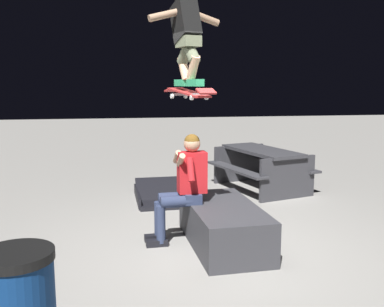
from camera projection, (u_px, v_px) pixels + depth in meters
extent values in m
plane|color=gray|center=(218.00, 251.00, 5.04)|extent=(40.00, 40.00, 0.00)
cube|color=#38383D|center=(223.00, 225.00, 5.19)|extent=(1.63, 0.85, 0.50)
cube|color=#2D3856|center=(192.00, 197.00, 5.29)|extent=(0.32, 0.20, 0.12)
cube|color=red|center=(192.00, 172.00, 5.24)|extent=(0.22, 0.35, 0.50)
sphere|color=tan|center=(192.00, 144.00, 5.18)|extent=(0.20, 0.20, 0.20)
sphere|color=brown|center=(192.00, 142.00, 5.18)|extent=(0.19, 0.19, 0.19)
cylinder|color=red|center=(191.00, 170.00, 5.02)|extent=(0.19, 0.09, 0.29)
cylinder|color=tan|center=(181.00, 160.00, 5.06)|extent=(0.24, 0.08, 0.19)
cylinder|color=red|center=(184.00, 163.00, 5.41)|extent=(0.19, 0.09, 0.29)
cylinder|color=tan|center=(177.00, 157.00, 5.29)|extent=(0.24, 0.08, 0.19)
cylinder|color=#2D3856|center=(177.00, 202.00, 5.16)|extent=(0.16, 0.41, 0.14)
cylinder|color=#2D3856|center=(161.00, 224.00, 5.16)|extent=(0.11, 0.11, 0.46)
cube|color=black|center=(157.00, 243.00, 5.19)|extent=(0.11, 0.26, 0.08)
cylinder|color=#2D3856|center=(175.00, 198.00, 5.34)|extent=(0.16, 0.41, 0.14)
cylinder|color=#2D3856|center=(159.00, 220.00, 5.34)|extent=(0.11, 0.11, 0.46)
cube|color=black|center=(155.00, 238.00, 5.36)|extent=(0.11, 0.26, 0.08)
cube|color=#B72D2D|center=(188.00, 92.00, 5.01)|extent=(0.82, 0.41, 0.10)
cube|color=#B72D2D|center=(173.00, 90.00, 5.41)|extent=(0.17, 0.23, 0.04)
cube|color=#B72D2D|center=(206.00, 91.00, 4.61)|extent=(0.17, 0.22, 0.07)
cube|color=#99999E|center=(179.00, 94.00, 5.27)|extent=(0.10, 0.17, 0.04)
cylinder|color=white|center=(172.00, 96.00, 5.23)|extent=(0.06, 0.04, 0.05)
cylinder|color=white|center=(186.00, 96.00, 5.31)|extent=(0.06, 0.04, 0.05)
cube|color=#99999E|center=(199.00, 95.00, 4.77)|extent=(0.10, 0.17, 0.04)
cylinder|color=white|center=(192.00, 98.00, 4.73)|extent=(0.06, 0.04, 0.05)
cylinder|color=white|center=(206.00, 97.00, 4.81)|extent=(0.06, 0.04, 0.05)
cube|color=#2D9E66|center=(182.00, 83.00, 5.16)|extent=(0.28, 0.17, 0.08)
cube|color=#2D9E66|center=(195.00, 83.00, 4.84)|extent=(0.28, 0.17, 0.08)
cylinder|color=tan|center=(184.00, 69.00, 5.08)|extent=(0.25, 0.16, 0.31)
cylinder|color=#5A6049|center=(186.00, 51.00, 4.99)|extent=(0.36, 0.21, 0.33)
cylinder|color=tan|center=(193.00, 68.00, 4.86)|extent=(0.25, 0.16, 0.31)
cylinder|color=#5A6049|center=(190.00, 51.00, 4.89)|extent=(0.36, 0.21, 0.33)
cube|color=#5A6049|center=(188.00, 42.00, 4.92)|extent=(0.34, 0.27, 0.12)
cube|color=black|center=(185.00, 21.00, 4.96)|extent=(0.49, 0.33, 0.52)
cylinder|color=tan|center=(167.00, 14.00, 4.87)|extent=(0.20, 0.45, 0.19)
cylinder|color=tan|center=(202.00, 17.00, 5.06)|extent=(0.20, 0.45, 0.19)
cube|color=black|center=(166.00, 198.00, 7.26)|extent=(1.27, 0.97, 0.06)
cube|color=black|center=(165.00, 194.00, 7.25)|extent=(1.22, 0.96, 0.36)
cube|color=black|center=(137.00, 196.00, 7.18)|extent=(1.12, 0.07, 0.17)
cube|color=black|center=(193.00, 194.00, 7.33)|extent=(1.12, 0.07, 0.17)
cube|color=#38383D|center=(262.00, 151.00, 7.88)|extent=(1.83, 1.14, 0.06)
cube|color=#38383D|center=(235.00, 169.00, 7.70)|extent=(1.70, 0.70, 0.04)
cube|color=#38383D|center=(286.00, 164.00, 8.17)|extent=(1.70, 0.70, 0.04)
cube|color=#38383D|center=(239.00, 163.00, 8.63)|extent=(0.36, 1.07, 0.72)
cube|color=#38383D|center=(288.00, 178.00, 7.26)|extent=(0.36, 1.07, 0.72)
cylinder|color=black|center=(15.00, 256.00, 2.71)|extent=(0.48, 0.48, 0.06)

